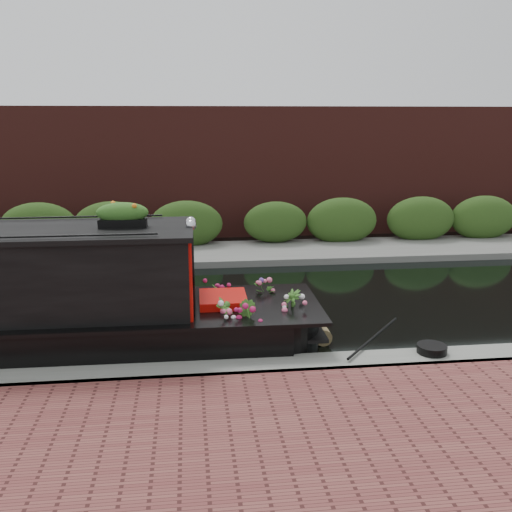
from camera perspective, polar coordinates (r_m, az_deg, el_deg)
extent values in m
plane|color=black|center=(11.42, -5.88, -5.19)|extent=(80.00, 80.00, 0.00)
cube|color=gray|center=(8.37, -5.44, -12.53)|extent=(40.00, 0.60, 0.50)
cube|color=slate|center=(15.45, -6.17, -0.14)|extent=(40.00, 2.40, 0.34)
cube|color=#2B4A18|center=(16.33, -6.22, 0.61)|extent=(40.00, 1.10, 2.80)
cube|color=#4E1F1A|center=(18.38, -6.30, 2.10)|extent=(40.00, 1.00, 8.00)
cube|color=red|center=(9.08, -6.46, -1.36)|extent=(0.08, 1.65, 1.27)
cube|color=black|center=(8.34, -15.07, -2.61)|extent=(0.85, 0.04, 0.52)
cube|color=red|center=(9.29, -3.32, -5.34)|extent=(0.77, 0.86, 0.47)
sphere|color=silver|center=(8.78, -6.53, 3.08)|extent=(0.17, 0.17, 0.17)
sphere|color=silver|center=(9.04, -6.54, 3.39)|extent=(0.17, 0.17, 0.17)
cube|color=black|center=(8.96, -13.17, 3.26)|extent=(0.72, 0.27, 0.13)
ellipsoid|color=orange|center=(8.93, -13.24, 4.37)|extent=(0.79, 0.28, 0.23)
imported|color=#356822|center=(8.71, -3.15, -6.16)|extent=(0.38, 0.39, 0.62)
imported|color=#356822|center=(8.64, -0.90, -6.41)|extent=(0.39, 0.41, 0.59)
imported|color=#356822|center=(9.84, 1.20, -4.11)|extent=(0.60, 0.58, 0.50)
imported|color=#356822|center=(9.13, 3.60, -5.25)|extent=(0.46, 0.46, 0.61)
imported|color=#356822|center=(9.85, -3.91, -4.20)|extent=(0.23, 0.29, 0.48)
cylinder|color=brown|center=(9.70, 6.58, -7.83)|extent=(0.28, 0.35, 0.28)
cylinder|color=black|center=(9.05, 17.18, -8.87)|extent=(0.45, 0.45, 0.12)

